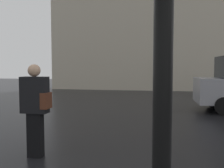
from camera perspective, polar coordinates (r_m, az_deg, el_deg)
name	(u,v)px	position (r m, az deg, el deg)	size (l,w,h in m)	color
pedestrian_with_bag	(36,105)	(4.59, -17.06, -4.58)	(0.51, 0.24, 1.64)	black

